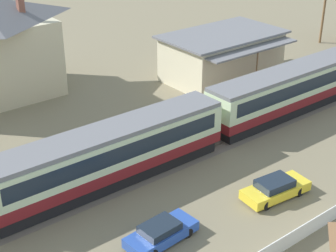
% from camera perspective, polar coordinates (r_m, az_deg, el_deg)
% --- Properties ---
extents(ground_plane, '(600.00, 600.00, 0.00)m').
position_cam_1_polar(ground_plane, '(44.75, 11.37, 1.03)').
color(ground_plane, '#7A7056').
extents(passenger_train, '(71.92, 3.01, 3.97)m').
position_cam_1_polar(passenger_train, '(39.08, 5.16, 1.18)').
color(passenger_train, maroon).
rests_on(passenger_train, ground_plane).
extents(railway_track, '(116.55, 3.60, 0.04)m').
position_cam_1_polar(railway_track, '(40.41, 5.60, -1.44)').
color(railway_track, '#665B51').
rests_on(railway_track, ground_plane).
extents(station_building, '(12.00, 8.47, 4.60)m').
position_cam_1_polar(station_building, '(51.88, 6.00, 7.78)').
color(station_building, beige).
rests_on(station_building, ground_plane).
extents(parked_car_yellow, '(4.76, 2.26, 1.30)m').
position_cam_1_polar(parked_car_yellow, '(33.80, 11.81, -6.79)').
color(parked_car_yellow, yellow).
rests_on(parked_car_yellow, ground_plane).
extents(parked_car_blue, '(4.41, 2.05, 1.22)m').
position_cam_1_polar(parked_car_blue, '(29.51, -0.78, -11.75)').
color(parked_car_blue, '#284CA8').
rests_on(parked_car_blue, ground_plane).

